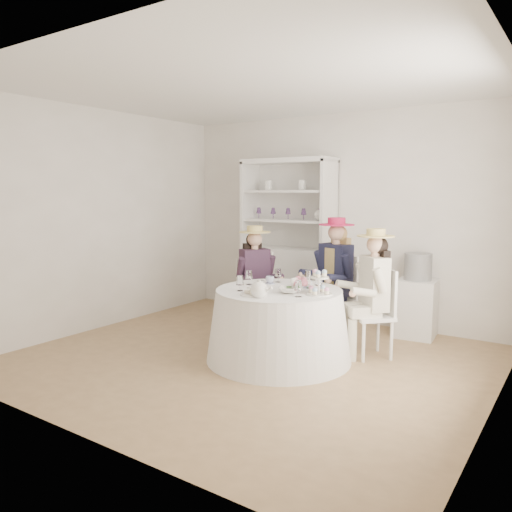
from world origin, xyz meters
The scene contains 23 objects.
ground centered at (0.00, 0.00, 0.00)m, with size 4.50×4.50×0.00m, color olive.
ceiling centered at (0.00, 0.00, 2.70)m, with size 4.50×4.50×0.00m, color white.
wall_back centered at (0.00, 2.00, 1.35)m, with size 4.50×4.50×0.00m, color silver.
wall_front centered at (0.00, -2.00, 1.35)m, with size 4.50×4.50×0.00m, color silver.
wall_left centered at (-2.25, 0.00, 1.35)m, with size 4.50×4.50×0.00m, color silver.
wall_right centered at (2.25, 0.00, 1.35)m, with size 4.50×4.50×0.00m, color silver.
tea_table centered at (0.24, 0.15, 0.36)m, with size 1.46×1.46×0.73m.
hutch centered at (-0.59, 1.77, 0.76)m, with size 1.31×0.60×2.13m.
side_table centered at (1.16, 1.75, 0.34)m, with size 0.44×0.44×0.68m, color silver.
hatbox centered at (1.16, 1.75, 0.83)m, with size 0.31×0.31×0.31m, color black.
guest_left centered at (-0.47, 0.79, 0.73)m, with size 0.56×0.52×1.30m.
guest_mid centered at (0.40, 1.10, 0.80)m, with size 0.53×0.58×1.41m.
guest_right centered at (0.99, 0.76, 0.75)m, with size 0.56×0.56×1.33m.
spare_chair centered at (-0.53, 1.17, 0.52)m, with size 0.49×0.49×0.97m.
teacup_a centered at (0.01, 0.35, 0.76)m, with size 0.09×0.09×0.07m, color white.
teacup_b centered at (0.32, 0.44, 0.76)m, with size 0.07×0.07×0.07m, color white.
teacup_c centered at (0.46, 0.36, 0.76)m, with size 0.09×0.09×0.07m, color white.
flower_bowl centered at (0.43, 0.04, 0.75)m, with size 0.22×0.22×0.05m, color white.
flower_arrangement centered at (0.48, 0.16, 0.81)m, with size 0.18×0.18×0.07m.
table_teapot centered at (0.30, -0.28, 0.80)m, with size 0.23×0.16×0.17m.
sandwich_plate centered at (0.19, -0.22, 0.74)m, with size 0.26×0.26×0.06m.
cupcake_stand centered at (0.69, 0.14, 0.81)m, with size 0.25×0.25×0.23m.
stemware_set centered at (0.24, 0.15, 0.80)m, with size 0.84×0.85×0.15m.
Camera 1 is at (2.80, -4.04, 1.69)m, focal length 35.00 mm.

